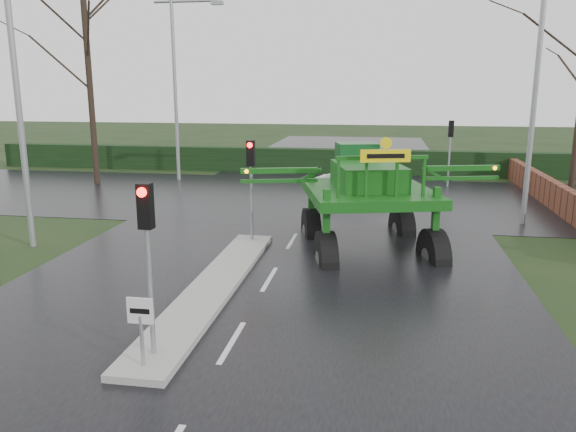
% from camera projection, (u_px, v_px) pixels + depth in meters
% --- Properties ---
extents(ground, '(140.00, 140.00, 0.00)m').
position_uv_depth(ground, '(232.00, 343.00, 11.75)').
color(ground, black).
rests_on(ground, ground).
extents(road_main, '(14.00, 80.00, 0.02)m').
position_uv_depth(road_main, '(300.00, 228.00, 21.36)').
color(road_main, black).
rests_on(road_main, ground).
extents(road_cross, '(80.00, 12.00, 0.02)m').
position_uv_depth(road_cross, '(318.00, 198.00, 27.12)').
color(road_cross, black).
rests_on(road_cross, ground).
extents(median_island, '(1.20, 10.00, 0.16)m').
position_uv_depth(median_island, '(214.00, 287.00, 14.82)').
color(median_island, gray).
rests_on(median_island, ground).
extents(hedge_row, '(44.00, 0.90, 1.50)m').
position_uv_depth(hedge_row, '(333.00, 161.00, 34.65)').
color(hedge_row, black).
rests_on(hedge_row, ground).
extents(brick_wall, '(0.40, 20.00, 1.20)m').
position_uv_depth(brick_wall, '(549.00, 192.00, 25.32)').
color(brick_wall, '#592D1E').
rests_on(brick_wall, ground).
extents(keep_left_sign, '(0.50, 0.07, 1.35)m').
position_uv_depth(keep_left_sign, '(141.00, 321.00, 10.27)').
color(keep_left_sign, gray).
rests_on(keep_left_sign, ground).
extents(traffic_signal_near, '(0.26, 0.33, 3.52)m').
position_uv_depth(traffic_signal_near, '(147.00, 233.00, 10.40)').
color(traffic_signal_near, gray).
rests_on(traffic_signal_near, ground).
extents(traffic_signal_mid, '(0.26, 0.33, 3.52)m').
position_uv_depth(traffic_signal_mid, '(251.00, 169.00, 18.57)').
color(traffic_signal_mid, gray).
rests_on(traffic_signal_mid, ground).
extents(traffic_signal_far, '(0.26, 0.33, 3.52)m').
position_uv_depth(traffic_signal_far, '(450.00, 139.00, 29.36)').
color(traffic_signal_far, gray).
rests_on(traffic_signal_far, ground).
extents(street_light_left_near, '(3.85, 0.30, 10.00)m').
position_uv_depth(street_light_left_near, '(23.00, 62.00, 17.47)').
color(street_light_left_near, gray).
rests_on(street_light_left_near, ground).
extents(street_light_right, '(3.85, 0.30, 10.00)m').
position_uv_depth(street_light_right, '(529.00, 66.00, 20.63)').
color(street_light_right, gray).
rests_on(street_light_right, ground).
extents(street_light_left_far, '(3.85, 0.30, 10.00)m').
position_uv_depth(street_light_left_far, '(180.00, 73.00, 30.93)').
color(street_light_left_far, gray).
rests_on(street_light_left_far, ground).
extents(tree_left_far, '(7.70, 7.70, 13.26)m').
position_uv_depth(tree_left_far, '(87.00, 49.00, 29.43)').
color(tree_left_far, black).
rests_on(tree_left_far, ground).
extents(crop_sprayer, '(8.26, 6.11, 4.75)m').
position_uv_depth(crop_sprayer, '(326.00, 188.00, 16.93)').
color(crop_sprayer, black).
rests_on(crop_sprayer, ground).
extents(white_sedan, '(4.02, 2.26, 1.25)m').
position_uv_depth(white_sedan, '(355.00, 197.00, 27.32)').
color(white_sedan, white).
rests_on(white_sedan, ground).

